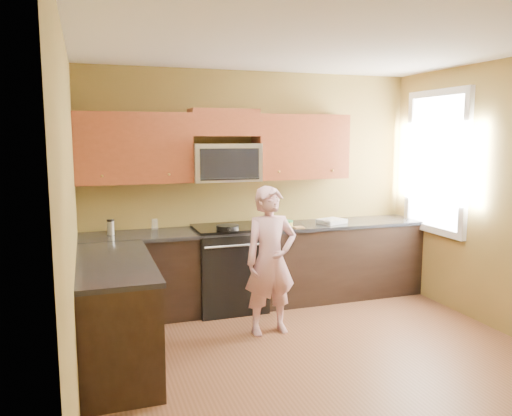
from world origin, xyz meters
name	(u,v)px	position (x,y,z in m)	size (l,w,h in m)	color
floor	(326,365)	(0.00, 0.00, 0.00)	(4.00, 4.00, 0.00)	brown
ceiling	(333,40)	(0.00, 0.00, 2.70)	(4.00, 4.00, 0.00)	white
wall_back	(253,187)	(0.00, 2.00, 1.35)	(4.00, 4.00, 0.00)	brown
wall_left	(71,224)	(-2.00, 0.00, 1.35)	(4.00, 4.00, 0.00)	brown
cabinet_back_run	(261,267)	(0.00, 1.70, 0.44)	(4.00, 0.60, 0.88)	black
cabinet_left_run	(116,315)	(-1.70, 0.60, 0.44)	(0.60, 1.60, 0.88)	black
countertop_back	(262,228)	(0.00, 1.69, 0.90)	(4.00, 0.62, 0.04)	black
countertop_left	(115,263)	(-1.69, 0.60, 0.90)	(0.62, 1.60, 0.04)	black
stove	(229,268)	(-0.40, 1.68, 0.47)	(0.76, 0.65, 0.95)	black
microwave	(225,181)	(-0.40, 1.80, 1.45)	(0.76, 0.40, 0.42)	silver
upper_cab_left	(135,183)	(-1.39, 1.83, 1.45)	(1.22, 0.33, 0.75)	brown
upper_cab_right	(300,178)	(0.54, 1.83, 1.45)	(1.12, 0.33, 0.75)	brown
upper_cab_over_mw	(224,123)	(-0.40, 1.83, 2.10)	(0.76, 0.33, 0.30)	brown
window	(437,162)	(1.98, 1.20, 1.65)	(0.06, 1.06, 1.66)	white
woman	(271,261)	(-0.20, 0.85, 0.74)	(0.54, 0.35, 1.47)	#D56A80
frying_pan	(228,230)	(-0.46, 1.47, 0.95)	(0.24, 0.43, 0.06)	black
butter_tub	(288,226)	(0.30, 1.64, 0.92)	(0.12, 0.12, 0.09)	gold
toast_slice	(299,227)	(0.37, 1.47, 0.93)	(0.11, 0.11, 0.01)	#B27F47
napkin_a	(274,227)	(0.06, 1.45, 0.95)	(0.11, 0.12, 0.06)	silver
napkin_b	(329,222)	(0.79, 1.57, 0.95)	(0.12, 0.13, 0.07)	silver
dish_towel	(332,221)	(0.87, 1.65, 0.95)	(0.30, 0.24, 0.05)	silver
travel_mug	(111,235)	(-1.66, 1.76, 0.92)	(0.08, 0.08, 0.16)	silver
glass_a	(155,224)	(-1.19, 1.90, 0.98)	(0.07, 0.07, 0.12)	silver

